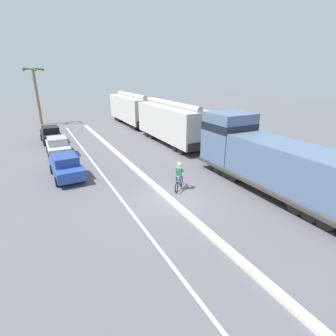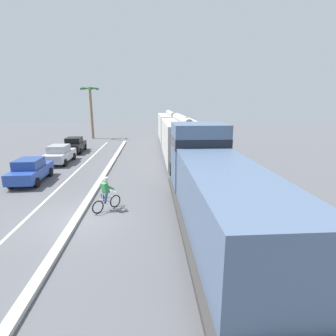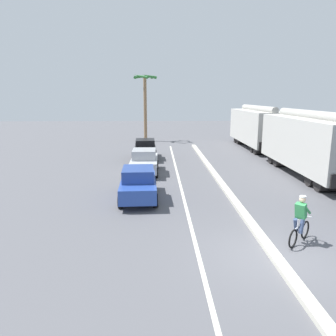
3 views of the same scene
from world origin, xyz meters
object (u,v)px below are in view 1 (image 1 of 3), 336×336
hopper_car_middle (132,109)px  locomotive (265,160)px  palm_tree_near (35,82)px  parked_car_black (51,134)px  parked_car_blue (66,166)px  hopper_car_lead (172,123)px  parked_car_silver (58,146)px  cyclist (179,177)px

hopper_car_middle → locomotive: bearing=-90.0°
locomotive → palm_tree_near: (-11.15, 29.41, 3.76)m
locomotive → parked_car_black: 21.27m
parked_car_blue → palm_tree_near: 22.55m
hopper_car_middle → parked_car_black: hopper_car_middle is taller
locomotive → hopper_car_lead: (0.00, 12.16, 0.28)m
locomotive → palm_tree_near: bearing=110.8°
hopper_car_middle → parked_car_silver: bearing=-134.9°
parked_car_silver → hopper_car_middle: bearing=45.1°
locomotive → parked_car_blue: 13.06m
locomotive → parked_car_black: size_ratio=2.72×
hopper_car_middle → parked_car_black: (-10.81, -5.47, -1.26)m
locomotive → parked_car_silver: 16.89m
hopper_car_lead → parked_car_blue: hopper_car_lead is taller
hopper_car_middle → parked_car_blue: 19.64m
hopper_car_middle → cyclist: hopper_car_middle is taller
hopper_car_middle → parked_car_black: bearing=-153.2°
parked_car_blue → parked_car_black: 10.93m
parked_car_blue → palm_tree_near: size_ratio=0.57×
hopper_car_lead → parked_car_silver: (-10.67, 0.90, -1.26)m
hopper_car_lead → parked_car_blue: (-10.74, -4.80, -1.26)m
palm_tree_near → locomotive: bearing=-69.2°
parked_car_blue → parked_car_black: same height
parked_car_blue → parked_car_silver: (0.07, 5.69, 0.00)m
parked_car_silver → locomotive: bearing=-50.7°
locomotive → hopper_car_middle: locomotive is taller
cyclist → hopper_car_lead: bearing=64.1°
palm_tree_near → hopper_car_middle: bearing=-26.9°
hopper_car_middle → parked_car_black: 12.18m
palm_tree_near → cyclist: bearing=-77.0°
locomotive → cyclist: 5.40m
hopper_car_lead → parked_car_black: (-10.81, 6.13, -1.26)m
locomotive → hopper_car_lead: locomotive is taller
locomotive → parked_car_silver: (-10.67, 13.05, -0.98)m
hopper_car_middle → parked_car_silver: 15.17m
cyclist → palm_tree_near: palm_tree_near is taller
hopper_car_lead → cyclist: size_ratio=6.18×
locomotive → hopper_car_middle: 23.76m
hopper_car_lead → hopper_car_middle: size_ratio=1.00×
locomotive → parked_car_black: locomotive is taller
hopper_car_middle → palm_tree_near: (-11.15, 5.65, 3.48)m
hopper_car_lead → parked_car_silver: size_ratio=2.51×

